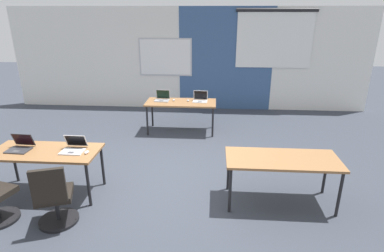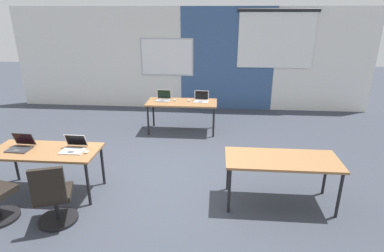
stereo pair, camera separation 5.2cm
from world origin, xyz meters
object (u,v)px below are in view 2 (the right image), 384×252
object	(u,v)px
laptop_near_left_inner	(74,147)
mouse_near_left_inner	(87,152)
laptop_near_left_end	(21,146)
desk_near_right	(282,162)
chair_near_left_inner	(54,200)
laptop_far_left	(163,98)
laptop_far_right	(201,99)
mouse_far_right	(189,100)
mouse_far_left	(175,100)
desk_near_left	(46,154)
desk_far_center	(182,104)

from	to	relation	value
laptop_near_left_inner	mouse_near_left_inner	world-z (taller)	laptop_near_left_inner
laptop_near_left_inner	laptop_near_left_end	size ratio (longest dim) A/B	0.96
desk_near_right	laptop_near_left_inner	xyz separation A→B (m)	(-3.07, 0.03, 0.11)
chair_near_left_inner	laptop_far_left	bearing A→B (deg)	-121.80
laptop_far_right	laptop_near_left_end	bearing A→B (deg)	-129.18
laptop_near_left_inner	laptop_far_right	size ratio (longest dim) A/B	0.97
laptop_far_right	mouse_far_right	xyz separation A→B (m)	(-0.28, -0.01, -0.03)
laptop_near_left_inner	mouse_far_left	bearing A→B (deg)	68.70
laptop_near_left_inner	mouse_far_right	distance (m)	3.19
laptop_far_left	mouse_far_right	size ratio (longest dim) A/B	3.39
laptop_far_right	mouse_far_right	size ratio (longest dim) A/B	3.33
laptop_far_left	mouse_far_left	xyz separation A→B (m)	(0.27, -0.01, -0.03)
mouse_far_left	mouse_near_left_inner	xyz separation A→B (m)	(-0.91, -2.92, 0.00)
mouse_far_left	mouse_far_right	world-z (taller)	same
desk_near_left	desk_far_center	xyz separation A→B (m)	(1.75, 2.80, 0.00)
desk_near_right	mouse_far_right	bearing A→B (deg)	119.07
desk_near_left	chair_near_left_inner	bearing A→B (deg)	-58.19
desk_near_right	mouse_far_left	size ratio (longest dim) A/B	15.28
laptop_near_left_end	mouse_far_right	world-z (taller)	laptop_near_left_end
laptop_far_left	mouse_far_left	size ratio (longest dim) A/B	3.32
laptop_near_left_inner	mouse_far_right	size ratio (longest dim) A/B	3.24
mouse_near_left_inner	laptop_far_right	size ratio (longest dim) A/B	0.29
desk_far_center	mouse_far_left	world-z (taller)	mouse_far_left
desk_far_center	laptop_far_right	world-z (taller)	laptop_far_right
mouse_far_right	laptop_near_left_inner	bearing A→B (deg)	-117.51
desk_near_left	chair_near_left_inner	distance (m)	0.94
mouse_far_right	laptop_near_left_end	bearing A→B (deg)	-128.87
laptop_far_left	mouse_far_right	distance (m)	0.61
laptop_far_left	chair_near_left_inner	world-z (taller)	laptop_far_left
desk_near_left	mouse_near_left_inner	size ratio (longest dim) A/B	15.94
laptop_far_right	laptop_near_left_inner	bearing A→B (deg)	-118.85
laptop_near_left_end	desk_far_center	bearing A→B (deg)	55.44
laptop_near_left_inner	laptop_near_left_end	xyz separation A→B (m)	(-0.82, -0.02, 0.00)
desk_far_center	chair_near_left_inner	world-z (taller)	chair_near_left_inner
desk_near_right	mouse_near_left_inner	world-z (taller)	mouse_near_left_inner
desk_near_right	laptop_far_left	bearing A→B (deg)	127.21
desk_near_right	laptop_near_left_end	distance (m)	3.89
laptop_far_left	mouse_far_right	xyz separation A→B (m)	(0.60, -0.03, -0.03)
desk_near_right	laptop_near_left_end	size ratio (longest dim) A/B	4.63
desk_far_center	mouse_near_left_inner	size ratio (longest dim) A/B	15.94
desk_far_center	mouse_near_left_inner	world-z (taller)	mouse_near_left_inner
desk_near_left	mouse_far_left	bearing A→B (deg)	61.35
desk_far_center	laptop_far_left	distance (m)	0.47
desk_near_right	chair_near_left_inner	xyz separation A→B (m)	(-3.03, -0.76, -0.28)
desk_near_left	desk_near_right	distance (m)	3.50
chair_near_left_inner	laptop_near_left_inner	bearing A→B (deg)	-106.25
laptop_far_right	mouse_far_right	bearing A→B (deg)	-174.30
mouse_far_right	desk_far_center	bearing A→B (deg)	-158.49
desk_far_center	mouse_far_right	world-z (taller)	mouse_far_right
mouse_near_left_inner	laptop_far_right	distance (m)	3.30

